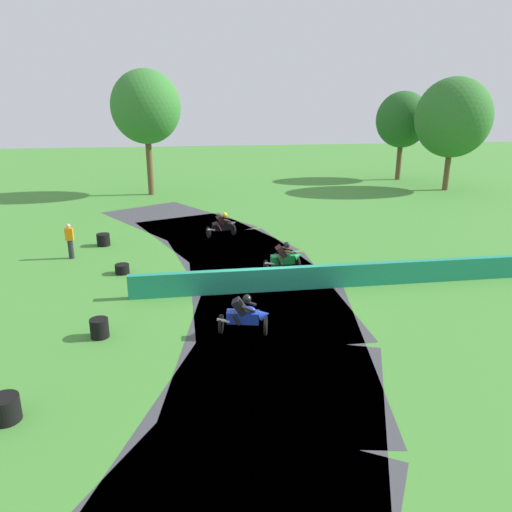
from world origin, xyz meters
TOP-DOWN VIEW (x-y plane):
  - ground_plane at (0.00, 0.00)m, footprint 120.00×120.00m
  - track_asphalt at (-1.51, -0.01)m, footprint 11.29×35.28m
  - safety_barrier at (5.85, 0.02)m, footprint 21.77×0.37m
  - motorcycle_lead_blue at (-1.16, -3.53)m, footprint 1.70×1.02m
  - motorcycle_chase_green at (1.19, 1.88)m, footprint 1.68×0.83m
  - motorcycle_trailing_black at (-0.87, 7.92)m, footprint 1.72×1.09m
  - tire_stack_near at (-7.13, -6.96)m, footprint 0.67×0.67m
  - tire_stack_mid_a at (-5.62, -3.01)m, footprint 0.56×0.56m
  - tire_stack_mid_b at (-5.55, 2.81)m, footprint 0.59×0.59m
  - tire_stack_far at (-6.91, 7.18)m, footprint 0.64×0.64m
  - track_marshal at (-8.08, 5.29)m, footprint 0.34×0.24m
  - tree_far_left at (16.39, 24.83)m, footprint 4.56×4.56m
  - tree_far_right at (-5.23, 20.75)m, footprint 5.02×5.02m
  - tree_mid_rise at (17.94, 19.24)m, footprint 5.74×5.74m

SIDE VIEW (x-z plane):
  - ground_plane at x=0.00m, z-range 0.00..0.00m
  - track_asphalt at x=-1.51m, z-range 0.00..0.01m
  - tire_stack_mid_b at x=-5.55m, z-range 0.00..0.40m
  - tire_stack_mid_a at x=-5.62m, z-range 0.00..0.60m
  - tire_stack_far at x=-6.91m, z-range 0.00..0.60m
  - tire_stack_near at x=-7.13m, z-range 0.00..0.60m
  - safety_barrier at x=5.85m, z-range 0.00..0.90m
  - motorcycle_trailing_black at x=-0.87m, z-range -0.07..1.36m
  - motorcycle_chase_green at x=1.19m, z-range -0.05..1.37m
  - motorcycle_lead_blue at x=-1.16m, z-range -0.05..1.37m
  - track_marshal at x=-8.08m, z-range 0.00..1.63m
  - tree_far_left at x=16.39m, z-range 1.39..9.01m
  - tree_mid_rise at x=17.94m, z-range 1.27..9.87m
  - tree_far_right at x=-5.23m, z-range 1.86..10.91m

